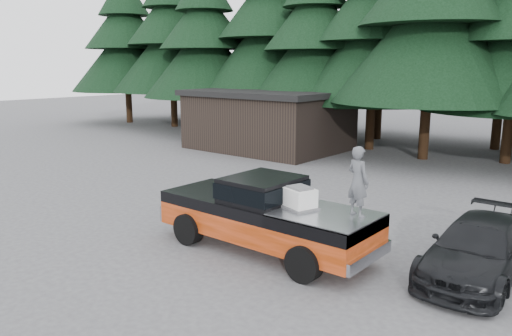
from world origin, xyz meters
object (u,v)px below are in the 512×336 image
Objects in this scene: pickup_truck at (265,225)px; parked_car at (479,249)px; man_on_bed at (358,181)px; utility_building at (269,119)px; air_compressor at (300,199)px.

parked_car is (4.71, 1.79, -0.01)m from pickup_truck.
pickup_truck is at bearing 24.03° from man_on_bed.
utility_building reaches higher than man_on_bed.
air_compressor reaches higher than pickup_truck.
utility_building is at bearing 127.96° from pickup_truck.
air_compressor is 0.08× the size of utility_building.
parked_car is at bearing -129.60° from man_on_bed.
pickup_truck is 8.66× the size of air_compressor.
pickup_truck is 3.73× the size of man_on_bed.
utility_building is (-10.85, 12.58, 0.10)m from air_compressor.
man_on_bed reaches higher than pickup_truck.
parked_car is 0.53× the size of utility_building.
pickup_truck is at bearing -52.04° from utility_building.
air_compressor is at bearing -153.74° from parked_car.
utility_building is at bearing 149.64° from air_compressor.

